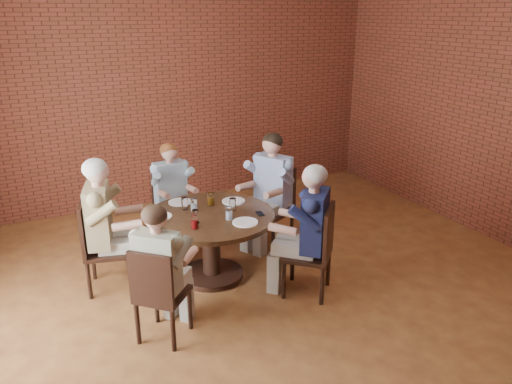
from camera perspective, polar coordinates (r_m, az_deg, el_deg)
name	(u,v)px	position (r m, az deg, el deg)	size (l,w,h in m)	color
floor	(282,311)	(5.05, 3.03, -13.38)	(7.00, 7.00, 0.00)	#98622F
wall_back	(170,89)	(7.55, -9.77, 11.50)	(7.00, 7.00, 0.00)	brown
dining_table	(211,233)	(5.39, -5.19, -4.71)	(1.37, 1.37, 0.75)	black
chair_a	(274,202)	(6.24, 2.09, -1.17)	(0.62, 0.62, 0.98)	black
diner_a	(270,191)	(6.10, 1.59, 0.14)	(0.57, 0.71, 1.41)	#4058A6
chair_b	(171,203)	(6.37, -9.70, -1.29)	(0.44, 0.44, 0.91)	black
diner_b	(173,194)	(6.25, -9.51, -0.28)	(0.50, 0.61, 1.28)	#8FA7B6
chair_c	(98,242)	(5.42, -17.57, -5.51)	(0.57, 0.57, 0.98)	black
diner_c	(106,226)	(5.33, -16.73, -3.70)	(0.58, 0.71, 1.42)	brown
chair_d	(158,292)	(4.46, -11.14, -11.16)	(0.57, 0.57, 0.91)	black
diner_d	(161,273)	(4.44, -10.78, -9.07)	(0.50, 0.61, 1.28)	gray
chair_e	(317,248)	(5.11, 6.94, -6.34)	(0.64, 0.64, 0.97)	black
diner_e	(308,231)	(5.05, 5.99, -4.47)	(0.56, 0.69, 1.39)	#161A3D
plate_a	(233,201)	(5.63, -2.59, -1.04)	(0.26, 0.26, 0.01)	white
plate_b	(180,202)	(5.66, -8.68, -1.14)	(0.26, 0.26, 0.01)	white
plate_c	(159,217)	(5.30, -10.97, -2.78)	(0.26, 0.26, 0.01)	white
plate_d	(245,222)	(5.07, -1.25, -3.48)	(0.26, 0.26, 0.01)	white
glass_a	(233,204)	(5.36, -2.67, -1.43)	(0.07, 0.07, 0.14)	white
glass_b	(211,199)	(5.53, -5.20, -0.80)	(0.07, 0.07, 0.14)	white
glass_c	(185,203)	(5.44, -8.16, -1.30)	(0.07, 0.07, 0.14)	white
glass_d	(194,205)	(5.37, -7.11, -1.52)	(0.07, 0.07, 0.14)	white
glass_e	(196,216)	(5.08, -6.91, -2.78)	(0.07, 0.07, 0.14)	white
glass_f	(194,222)	(4.95, -7.05, -3.42)	(0.07, 0.07, 0.14)	white
glass_g	(229,213)	(5.13, -3.10, -2.44)	(0.07, 0.07, 0.14)	white
smartphone	(260,214)	(5.29, 0.45, -2.47)	(0.07, 0.13, 0.01)	black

